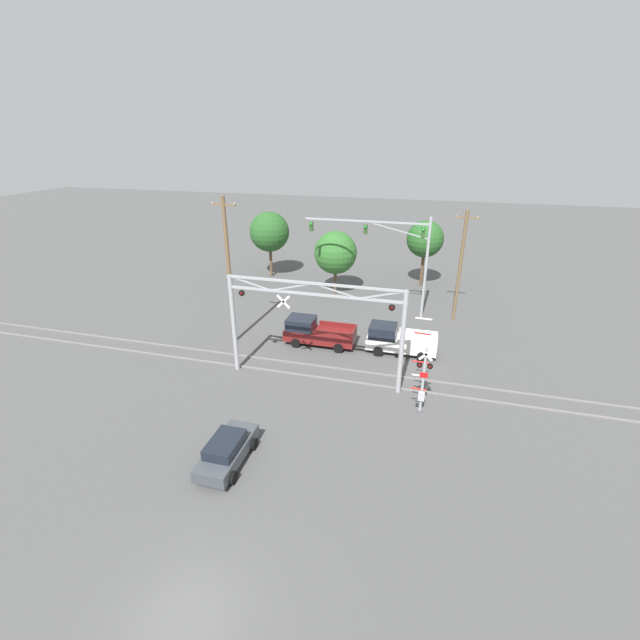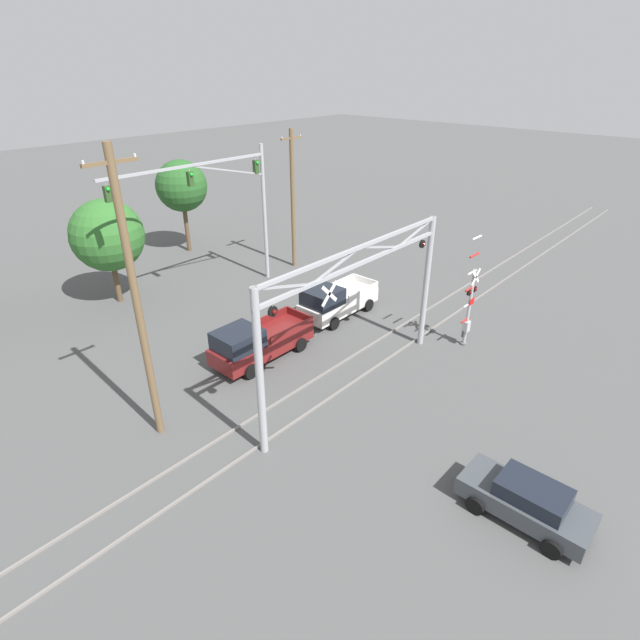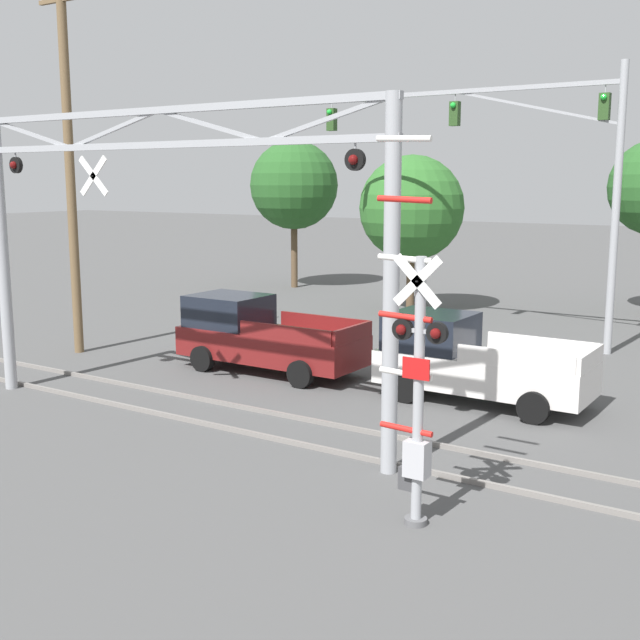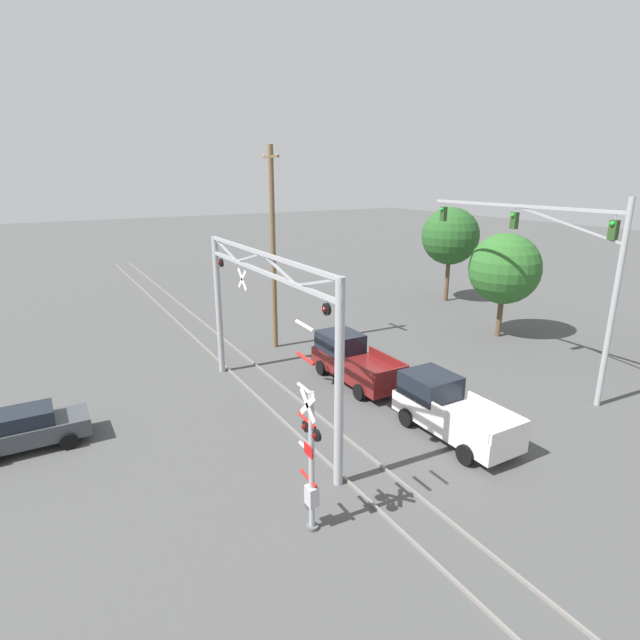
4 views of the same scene
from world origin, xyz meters
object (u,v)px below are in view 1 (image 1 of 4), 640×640
at_px(traffic_signal_span, 399,249).
at_px(sedan_waiting, 227,450).
at_px(background_tree_beyond_span, 336,253).
at_px(background_tree_far_left_verge, 425,239).
at_px(utility_pole_left, 229,271).
at_px(background_tree_far_right_verge, 269,232).
at_px(utility_pole_right, 460,266).
at_px(crossing_signal_mast, 422,380).
at_px(crossing_gantry, 314,319).
at_px(pickup_truck_lead, 316,332).
at_px(pickup_truck_following, 397,340).

distance_m(traffic_signal_span, sedan_waiting, 22.31).
relative_size(background_tree_beyond_span, background_tree_far_left_verge, 0.91).
height_order(utility_pole_left, background_tree_far_right_verge, utility_pole_left).
bearing_deg(utility_pole_right, crossing_signal_mast, -98.47).
bearing_deg(crossing_signal_mast, background_tree_far_left_verge, 92.56).
height_order(traffic_signal_span, background_tree_far_right_verge, traffic_signal_span).
bearing_deg(traffic_signal_span, crossing_signal_mast, -78.43).
bearing_deg(background_tree_far_left_verge, crossing_signal_mast, -87.44).
relative_size(crossing_gantry, traffic_signal_span, 1.05).
relative_size(traffic_signal_span, pickup_truck_lead, 1.99).
xyz_separation_m(crossing_signal_mast, pickup_truck_lead, (-8.07, 6.77, -1.14)).
bearing_deg(traffic_signal_span, pickup_truck_following, -82.82).
distance_m(pickup_truck_lead, background_tree_beyond_span, 11.80).
bearing_deg(utility_pole_left, pickup_truck_lead, 10.61).
xyz_separation_m(pickup_truck_following, sedan_waiting, (-6.76, -13.70, -0.22)).
distance_m(crossing_gantry, crossing_signal_mast, 7.34).
height_order(sedan_waiting, utility_pole_right, utility_pole_right).
bearing_deg(background_tree_beyond_span, pickup_truck_following, -56.99).
height_order(crossing_signal_mast, pickup_truck_lead, crossing_signal_mast).
xyz_separation_m(crossing_gantry, sedan_waiting, (-1.98, -8.43, -3.53)).
height_order(utility_pole_left, background_tree_far_left_verge, utility_pole_left).
bearing_deg(background_tree_far_left_verge, pickup_truck_following, -93.63).
xyz_separation_m(pickup_truck_lead, background_tree_beyond_span, (-1.12, 11.31, 3.15)).
bearing_deg(crossing_signal_mast, crossing_gantry, 165.57).
distance_m(traffic_signal_span, pickup_truck_lead, 10.31).
xyz_separation_m(pickup_truck_lead, utility_pole_right, (10.21, 7.60, 3.80)).
bearing_deg(crossing_gantry, pickup_truck_following, 47.75).
xyz_separation_m(background_tree_beyond_span, background_tree_far_right_verge, (-8.13, 3.55, 0.83)).
bearing_deg(crossing_signal_mast, utility_pole_left, 158.41).
relative_size(sedan_waiting, utility_pole_right, 0.43).
height_order(traffic_signal_span, sedan_waiting, traffic_signal_span).
xyz_separation_m(background_tree_beyond_span, background_tree_far_left_verge, (8.18, 4.57, 0.79)).
height_order(crossing_signal_mast, utility_pole_left, utility_pole_left).
bearing_deg(sedan_waiting, crossing_signal_mast, 37.34).
bearing_deg(utility_pole_right, traffic_signal_span, -178.38).
xyz_separation_m(crossing_gantry, background_tree_far_right_verge, (-10.53, 19.88, 0.68)).
bearing_deg(pickup_truck_following, background_tree_beyond_span, 123.01).
bearing_deg(background_tree_far_left_verge, sedan_waiting, -104.80).
relative_size(crossing_signal_mast, traffic_signal_span, 0.55).
xyz_separation_m(utility_pole_left, utility_pole_right, (16.34, 8.75, -0.82)).
xyz_separation_m(pickup_truck_following, background_tree_beyond_span, (-7.19, 11.07, 3.15)).
relative_size(crossing_signal_mast, background_tree_beyond_span, 0.94).
distance_m(crossing_signal_mast, utility_pole_right, 14.77).
bearing_deg(pickup_truck_lead, traffic_signal_span, 55.34).
bearing_deg(pickup_truck_lead, background_tree_far_right_verge, 121.91).
xyz_separation_m(sedan_waiting, background_tree_far_left_verge, (7.75, 29.34, 4.16)).
xyz_separation_m(traffic_signal_span, pickup_truck_lead, (-5.16, -7.46, -4.91)).
bearing_deg(utility_pole_left, background_tree_beyond_span, 68.12).
height_order(traffic_signal_span, utility_pole_left, utility_pole_left).
distance_m(pickup_truck_following, background_tree_beyond_span, 13.57).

